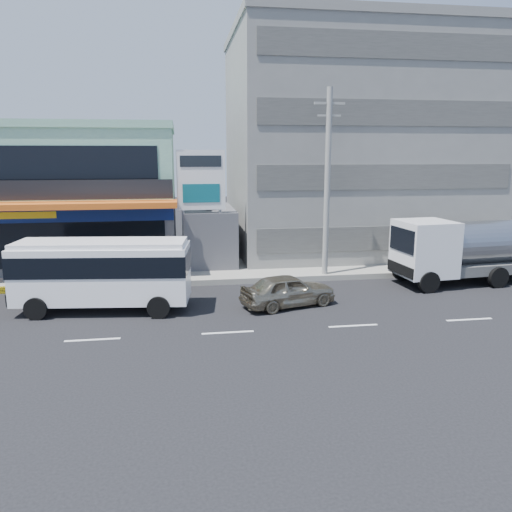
{
  "coord_description": "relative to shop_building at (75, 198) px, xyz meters",
  "views": [
    {
      "loc": [
        -1.67,
        -18.03,
        6.77
      ],
      "look_at": [
        1.65,
        3.63,
        2.2
      ],
      "focal_mm": 35.0,
      "sensor_mm": 36.0,
      "label": 1
    }
  ],
  "objects": [
    {
      "name": "tanker_truck",
      "position": [
        21.21,
        -8.4,
        -2.18
      ],
      "size": [
        8.77,
        3.46,
        3.38
      ],
      "color": "white",
      "rests_on": "ground"
    },
    {
      "name": "utility_pole_near",
      "position": [
        14.0,
        -6.55,
        1.15
      ],
      "size": [
        1.6,
        0.3,
        10.0
      ],
      "color": "#999993",
      "rests_on": "ground"
    },
    {
      "name": "motorcycle_rider",
      "position": [
        3.6,
        -7.15,
        -3.32
      ],
      "size": [
        1.69,
        1.09,
        2.05
      ],
      "color": "#5D160D",
      "rests_on": "ground"
    },
    {
      "name": "ground",
      "position": [
        8.0,
        -13.95,
        -4.0
      ],
      "size": [
        120.0,
        120.0,
        0.0
      ],
      "primitive_type": "plane",
      "color": "black",
      "rests_on": "ground"
    },
    {
      "name": "billboard",
      "position": [
        7.5,
        -4.75,
        0.93
      ],
      "size": [
        2.6,
        0.18,
        6.9
      ],
      "color": "gray",
      "rests_on": "ground"
    },
    {
      "name": "concrete_building",
      "position": [
        18.0,
        1.05,
        3.0
      ],
      "size": [
        16.0,
        12.0,
        14.0
      ],
      "primitive_type": "cube",
      "color": "gray",
      "rests_on": "ground"
    },
    {
      "name": "sidewalk",
      "position": [
        13.0,
        -4.45,
        -3.85
      ],
      "size": [
        70.0,
        5.0,
        0.3
      ],
      "primitive_type": "cube",
      "color": "gray",
      "rests_on": "ground"
    },
    {
      "name": "gap_structure",
      "position": [
        8.0,
        -1.95,
        -2.25
      ],
      "size": [
        3.0,
        6.0,
        3.5
      ],
      "primitive_type": "cube",
      "color": "#4A4A4F",
      "rests_on": "ground"
    },
    {
      "name": "sedan",
      "position": [
        11.0,
        -10.97,
        -3.27
      ],
      "size": [
        4.6,
        2.86,
        1.46
      ],
      "primitive_type": "imported",
      "rotation": [
        0.0,
        0.0,
        1.85
      ],
      "color": "tan",
      "rests_on": "ground"
    },
    {
      "name": "minibus",
      "position": [
        2.97,
        -10.37,
        -2.16
      ],
      "size": [
        7.59,
        3.26,
        3.08
      ],
      "color": "white",
      "rests_on": "ground"
    },
    {
      "name": "satellite_dish",
      "position": [
        8.0,
        -2.95,
        -0.42
      ],
      "size": [
        1.5,
        1.5,
        0.15
      ],
      "primitive_type": "cylinder",
      "color": "slate",
      "rests_on": "gap_structure"
    },
    {
      "name": "shop_building",
      "position": [
        0.0,
        0.0,
        0.0
      ],
      "size": [
        12.4,
        11.7,
        8.0
      ],
      "color": "#4A4A4F",
      "rests_on": "ground"
    }
  ]
}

